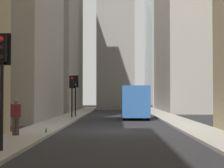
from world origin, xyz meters
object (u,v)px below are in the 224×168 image
sedan_silver (132,109)px  traffic_light_far_junction (72,87)px  traffic_light_foreground (2,64)px  pedestrian (16,115)px  delivery_truck (135,102)px  discarded_bottle (46,131)px  traffic_light_midblock (75,86)px

sedan_silver → traffic_light_far_junction: bearing=141.1°
sedan_silver → traffic_light_foreground: traffic_light_foreground is taller
pedestrian → sedan_silver: bearing=-15.3°
traffic_light_foreground → traffic_light_far_junction: 21.45m
traffic_light_foreground → sedan_silver: bearing=-10.8°
delivery_truck → sedan_silver: (6.59, 0.00, -0.80)m
sedan_silver → discarded_bottle: sedan_silver is taller
traffic_light_foreground → traffic_light_far_junction: traffic_light_foreground is taller
traffic_light_midblock → delivery_truck: bearing=-105.3°
delivery_truck → traffic_light_midblock: size_ratio=1.72×
sedan_silver → pedestrian: (-22.93, 6.27, 0.41)m
delivery_truck → pedestrian: (-16.34, 6.27, -0.38)m
delivery_truck → traffic_light_foreground: 22.38m
pedestrian → discarded_bottle: 1.96m
delivery_truck → traffic_light_far_junction: (-0.21, 5.48, 1.35)m
traffic_light_foreground → discarded_bottle: traffic_light_foreground is taller
traffic_light_far_junction → discarded_bottle: 15.04m
traffic_light_foreground → discarded_bottle: 7.22m
delivery_truck → pedestrian: size_ratio=3.75×
sedan_silver → traffic_light_foreground: bearing=169.2°
traffic_light_midblock → discarded_bottle: size_ratio=13.88×
sedan_silver → traffic_light_midblock: size_ratio=1.15×
traffic_light_foreground → discarded_bottle: size_ratio=14.80×
sedan_silver → pedestrian: bearing=164.7°
traffic_light_midblock → pedestrian: traffic_light_midblock is taller
delivery_truck → discarded_bottle: 15.91m
traffic_light_far_junction → pedestrian: traffic_light_far_junction is taller
delivery_truck → pedestrian: bearing=159.0°
delivery_truck → sedan_silver: size_ratio=1.50×
traffic_light_midblock → discarded_bottle: bearing=-179.0°
traffic_light_midblock → discarded_bottle: (-16.50, -0.28, -2.64)m
traffic_light_foreground → pedestrian: size_ratio=2.32×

